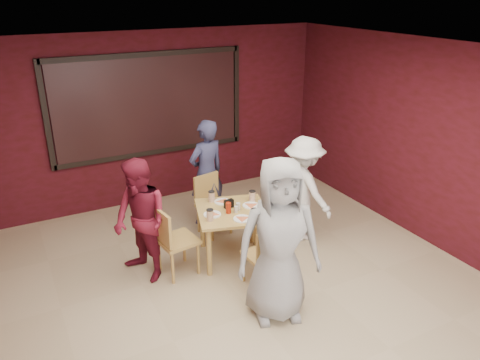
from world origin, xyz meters
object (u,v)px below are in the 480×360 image
dining_table (232,216)px  chair_right (275,216)px  diner_left (141,221)px  chair_front (266,253)px  diner_right (303,189)px  chair_back (211,201)px  chair_left (172,238)px  diner_back (207,173)px  diner_front (279,241)px

dining_table → chair_right: bearing=1.1°
diner_left → chair_front: bearing=35.3°
chair_right → diner_right: bearing=2.9°
chair_back → diner_left: (-1.24, -0.69, 0.28)m
diner_left → diner_right: diner_left is taller
chair_left → diner_right: size_ratio=0.61×
chair_right → diner_back: diner_back is taller
diner_front → diner_left: size_ratio=1.19×
chair_right → chair_left: bearing=-179.1°
chair_right → diner_right: diner_right is taller
diner_right → diner_back: bearing=33.7°
dining_table → chair_left: chair_left is taller
chair_left → diner_back: (0.97, 1.10, 0.29)m
dining_table → diner_left: size_ratio=0.71×
diner_right → chair_front: bearing=116.5°
dining_table → chair_back: 0.82m
dining_table → chair_back: (0.06, 0.80, -0.13)m
dining_table → diner_front: (-0.09, -1.27, 0.30)m
chair_back → dining_table: bearing=-94.4°
chair_back → diner_right: (1.09, -0.77, 0.27)m
chair_left → chair_right: size_ratio=1.16×
chair_left → chair_right: 1.52m
diner_left → chair_right: bearing=68.6°
diner_front → diner_back: bearing=102.5°
chair_left → diner_left: 0.44m
dining_table → chair_front: size_ratio=1.34×
chair_left → diner_back: bearing=48.6°
chair_back → diner_front: diner_front is taller
chair_back → chair_right: bearing=-52.2°
diner_front → chair_left: bearing=138.6°
dining_table → chair_front: bearing=-86.3°
dining_table → diner_front: diner_front is taller
chair_front → chair_right: (0.63, 0.80, -0.02)m
chair_front → chair_back: chair_back is taller
dining_table → diner_right: size_ratio=0.73×
diner_left → dining_table: bearing=66.1°
diner_left → diner_back: bearing=108.6°
chair_left → diner_front: 1.53m
diner_front → diner_back: size_ratio=1.13×
chair_front → diner_left: (-1.23, 0.91, 0.31)m
chair_right → diner_front: (-0.76, -1.29, 0.48)m
chair_front → diner_back: (0.07, 1.88, 0.35)m
diner_front → diner_right: diner_front is taller
dining_table → diner_right: bearing=1.9°
dining_table → chair_right: dining_table is taller
chair_left → diner_right: 2.01m
dining_table → diner_right: diner_right is taller
chair_right → diner_front: 1.57m
dining_table → chair_right: (0.68, 0.01, -0.17)m
chair_back → diner_front: (-0.15, -2.08, 0.43)m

